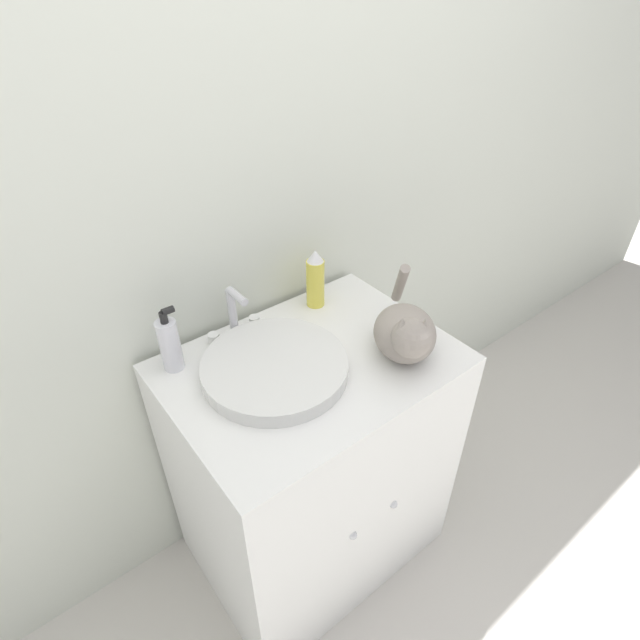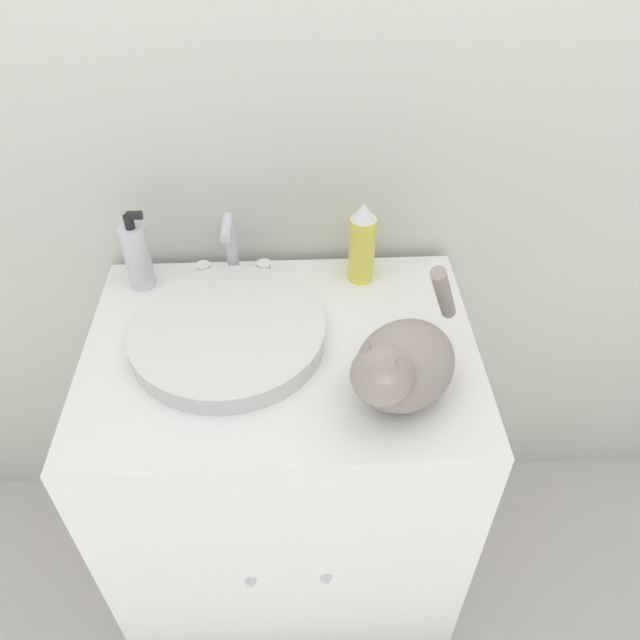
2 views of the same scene
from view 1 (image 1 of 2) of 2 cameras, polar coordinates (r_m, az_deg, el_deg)
name	(u,v)px [view 1 (image 1 of 2)]	position (r m, az deg, el deg)	size (l,w,h in m)	color
ground_plane	(365,600)	(1.93, 5.11, -29.23)	(8.00, 8.00, 0.00)	beige
wall_back	(236,189)	(1.39, -9.62, 14.50)	(6.00, 0.05, 2.50)	silver
vanity_cabinet	(313,464)	(1.67, -0.83, -16.10)	(0.77, 0.58, 0.87)	white
sink_basin	(275,367)	(1.30, -5.18, -5.40)	(0.38, 0.38, 0.04)	silver
faucet	(234,316)	(1.41, -9.78, 0.41)	(0.17, 0.10, 0.17)	silver
cat	(406,332)	(1.33, 9.79, -1.41)	(0.25, 0.30, 0.22)	gray
soap_bottle	(170,344)	(1.34, -16.80, -2.63)	(0.06, 0.05, 0.19)	silver
spray_bottle	(315,279)	(1.51, -0.54, 4.70)	(0.06, 0.06, 0.19)	#EADB4C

